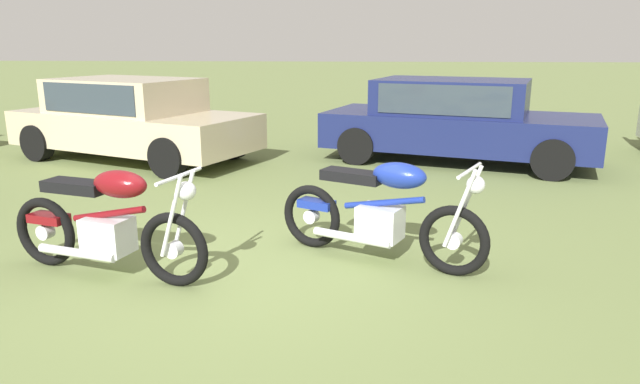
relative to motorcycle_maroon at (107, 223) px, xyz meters
name	(u,v)px	position (x,y,z in m)	size (l,w,h in m)	color
ground_plane	(246,268)	(1.18, 0.25, -0.49)	(120.00, 120.00, 0.00)	olive
motorcycle_maroon	(107,223)	(0.00, 0.00, 0.00)	(2.01, 0.84, 1.02)	black
motorcycle_blue	(381,212)	(2.42, 0.56, 0.00)	(1.96, 1.17, 1.02)	black
car_beige	(130,115)	(-1.88, 5.21, 0.31)	(4.75, 3.36, 1.43)	#BCAD8C
car_navy	(455,116)	(3.81, 5.47, 0.31)	(4.89, 3.16, 1.43)	#161E4C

